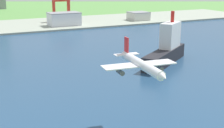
# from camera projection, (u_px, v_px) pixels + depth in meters

# --- Properties ---
(ground_plane) EXTENTS (2400.00, 2400.00, 0.00)m
(ground_plane) POSITION_uv_depth(u_px,v_px,m) (63.00, 51.00, 328.29)
(ground_plane) COLOR #5A9347
(water_bay) EXTENTS (840.00, 360.00, 0.15)m
(water_bay) POSITION_uv_depth(u_px,v_px,m) (84.00, 64.00, 276.34)
(water_bay) COLOR navy
(water_bay) RESTS_ON ground
(industrial_pier) EXTENTS (840.00, 140.00, 2.50)m
(industrial_pier) POSITION_uv_depth(u_px,v_px,m) (25.00, 25.00, 492.44)
(industrial_pier) COLOR #95A08E
(industrial_pier) RESTS_ON ground
(airplane_landing) EXTENTS (36.30, 43.76, 13.72)m
(airplane_landing) POSITION_uv_depth(u_px,v_px,m) (141.00, 65.00, 146.62)
(airplane_landing) COLOR white
(cargo_ship) EXTENTS (66.60, 51.39, 44.32)m
(cargo_ship) POSITION_uv_depth(u_px,v_px,m) (167.00, 49.00, 279.38)
(cargo_ship) COLOR black
(cargo_ship) RESTS_ON water_bay
(tugboat_small) EXTENTS (8.06, 21.72, 8.92)m
(tugboat_small) POSITION_uv_depth(u_px,v_px,m) (174.00, 26.00, 478.51)
(tugboat_small) COLOR black
(tugboat_small) RESTS_ON water_bay
(port_crane_red) EXTENTS (27.57, 39.47, 38.18)m
(port_crane_red) POSITION_uv_depth(u_px,v_px,m) (61.00, 4.00, 520.96)
(port_crane_red) COLOR #B72D23
(port_crane_red) RESTS_ON industrial_pier
(warehouse_main) EXTENTS (47.24, 29.32, 19.59)m
(warehouse_main) POSITION_uv_depth(u_px,v_px,m) (64.00, 19.00, 482.42)
(warehouse_main) COLOR silver
(warehouse_main) RESTS_ON industrial_pier
(warehouse_annex) EXTENTS (31.78, 29.40, 13.83)m
(warehouse_annex) POSITION_uv_depth(u_px,v_px,m) (138.00, 16.00, 543.67)
(warehouse_annex) COLOR silver
(warehouse_annex) RESTS_ON industrial_pier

